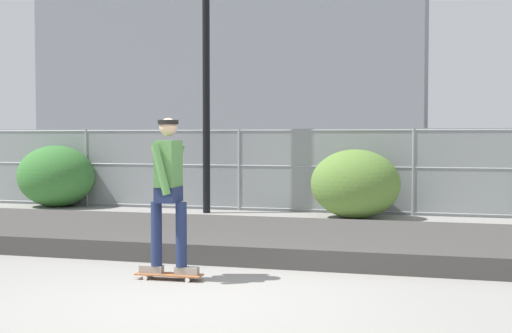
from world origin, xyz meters
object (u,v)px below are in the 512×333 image
object	(u,v)px
skater	(169,185)
parked_car_near	(234,168)
shrub_left	(56,176)
street_lamp	(206,19)
skateboard	(169,275)
shrub_center	(355,184)
parked_car_mid	(483,171)

from	to	relation	value
skater	parked_car_near	world-z (taller)	skater
skater	shrub_left	distance (m)	9.04
skater	street_lamp	size ratio (longest dim) A/B	0.27
street_lamp	skater	bearing A→B (deg)	-74.26
skateboard	shrub_center	distance (m)	6.71
shrub_left	shrub_center	bearing A→B (deg)	-3.25
skateboard	street_lamp	bearing A→B (deg)	105.74
skateboard	street_lamp	world-z (taller)	street_lamp
skateboard	shrub_left	xyz separation A→B (m)	(-5.77, 6.94, 0.67)
street_lamp	shrub_left	size ratio (longest dim) A/B	3.58
skateboard	shrub_center	xyz separation A→B (m)	(1.39, 6.54, 0.65)
skater	parked_car_mid	distance (m)	10.68
parked_car_mid	skateboard	bearing A→B (deg)	-112.37
skater	shrub_center	size ratio (longest dim) A/B	1.00
skater	shrub_center	xyz separation A→B (m)	(1.39, 6.54, -0.41)
skateboard	skater	xyz separation A→B (m)	(-0.00, 0.00, 1.06)
shrub_left	shrub_center	xyz separation A→B (m)	(7.16, -0.41, -0.02)
skateboard	shrub_center	bearing A→B (deg)	78.02
street_lamp	shrub_center	distance (m)	4.80
skater	skateboard	bearing A→B (deg)	-63.43
parked_car_near	shrub_left	size ratio (longest dim) A/B	2.37
skateboard	shrub_left	size ratio (longest dim) A/B	0.43
skateboard	parked_car_mid	xyz separation A→B (m)	(4.06, 9.88, 0.78)
street_lamp	parked_car_mid	distance (m)	7.55
street_lamp	parked_car_near	world-z (taller)	street_lamp
skateboard	parked_car_near	bearing A→B (deg)	102.82
parked_car_near	parked_car_mid	xyz separation A→B (m)	(6.32, -0.02, 0.00)
skateboard	skater	bearing A→B (deg)	116.57
parked_car_near	shrub_center	size ratio (longest dim) A/B	2.45
shrub_center	shrub_left	bearing A→B (deg)	176.75
parked_car_mid	shrub_left	bearing A→B (deg)	-163.40
parked_car_mid	shrub_center	size ratio (longest dim) A/B	2.45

